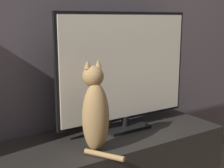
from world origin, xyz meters
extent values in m
cube|color=black|center=(0.23, 0.98, 0.49)|extent=(0.29, 0.18, 0.02)
cylinder|color=black|center=(0.23, 0.98, 0.53)|extent=(0.04, 0.04, 0.06)
cube|color=black|center=(0.23, 0.99, 0.88)|extent=(0.93, 0.02, 0.67)
cube|color=silver|center=(0.23, 0.97, 0.88)|extent=(0.90, 0.01, 0.64)
ellipsoid|color=#997547|center=(-0.11, 0.78, 0.66)|extent=(0.15, 0.14, 0.38)
ellipsoid|color=black|center=(-0.10, 0.82, 0.64)|extent=(0.08, 0.05, 0.21)
sphere|color=#997547|center=(-0.10, 0.80, 0.88)|extent=(0.12, 0.12, 0.11)
cone|color=#997547|center=(-0.13, 0.81, 0.95)|extent=(0.04, 0.04, 0.04)
cone|color=#997547|center=(-0.07, 0.80, 0.95)|extent=(0.04, 0.04, 0.04)
cylinder|color=#997547|center=(-0.11, 0.68, 0.49)|extent=(0.14, 0.21, 0.03)
camera|label=1|loc=(-0.88, -0.59, 1.18)|focal=50.00mm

